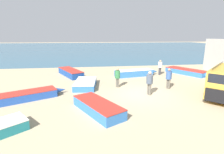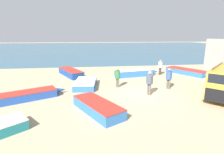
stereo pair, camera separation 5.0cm
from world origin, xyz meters
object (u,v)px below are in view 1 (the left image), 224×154
at_px(fishing_rowboat_0, 86,83).
at_px(fisherman_3, 117,76).
at_px(fishing_rowboat_5, 70,72).
at_px(fisherman_0, 150,81).
at_px(fishing_rowboat_4, 187,72).
at_px(fisherman_1, 169,77).
at_px(fishing_rowboat_3, 96,106).
at_px(fishing_rowboat_2, 136,73).
at_px(fisherman_2, 160,66).
at_px(fishing_rowboat_6, 30,95).

bearing_deg(fishing_rowboat_0, fisherman_3, -96.44).
height_order(fishing_rowboat_5, fisherman_0, fisherman_0).
bearing_deg(fisherman_0, fishing_rowboat_4, -158.94).
relative_size(fishing_rowboat_4, fisherman_1, 3.05).
bearing_deg(fishing_rowboat_3, fisherman_3, -52.51).
bearing_deg(fishing_rowboat_2, fisherman_3, -134.70).
bearing_deg(fisherman_3, fishing_rowboat_0, 121.72).
height_order(fishing_rowboat_3, fisherman_2, fisherman_2).
xyz_separation_m(fisherman_1, fisherman_3, (-4.03, 1.00, -0.04)).
bearing_deg(fishing_rowboat_6, fisherman_2, 0.96).
relative_size(fishing_rowboat_4, fisherman_0, 2.93).
bearing_deg(fishing_rowboat_2, fishing_rowboat_6, -157.79).
distance_m(fishing_rowboat_0, fisherman_3, 2.82).
distance_m(fishing_rowboat_3, fishing_rowboat_4, 13.68).
relative_size(fishing_rowboat_0, fishing_rowboat_6, 0.89).
bearing_deg(fishing_rowboat_3, fishing_rowboat_4, -80.00).
height_order(fisherman_0, fisherman_3, fisherman_0).
bearing_deg(fisherman_2, fishing_rowboat_5, 59.07).
relative_size(fishing_rowboat_0, fisherman_2, 2.42).
xyz_separation_m(fishing_rowboat_4, fisherman_3, (-8.66, -4.04, 0.71)).
bearing_deg(fishing_rowboat_6, fisherman_3, -9.03).
xyz_separation_m(fishing_rowboat_4, fisherman_2, (-3.25, 0.02, 0.72)).
height_order(fishing_rowboat_5, fishing_rowboat_6, fishing_rowboat_5).
height_order(fishing_rowboat_5, fisherman_2, fisherman_2).
distance_m(fishing_rowboat_0, fishing_rowboat_4, 11.84).
xyz_separation_m(fishing_rowboat_0, fishing_rowboat_4, (11.32, 3.45, 0.01)).
distance_m(fisherman_2, fisherman_3, 6.76).
relative_size(fishing_rowboat_2, fishing_rowboat_3, 1.16).
bearing_deg(fishing_rowboat_6, fishing_rowboat_5, 48.36).
bearing_deg(fishing_rowboat_2, fishing_rowboat_5, 159.16).
bearing_deg(fishing_rowboat_0, fishing_rowboat_2, -51.94).
relative_size(fishing_rowboat_3, fisherman_1, 2.53).
bearing_deg(fishing_rowboat_3, fishing_rowboat_0, -21.44).
xyz_separation_m(fishing_rowboat_6, fisherman_1, (10.47, 0.97, 0.75)).
distance_m(fishing_rowboat_6, fisherman_2, 13.31).
bearing_deg(fishing_rowboat_2, fishing_rowboat_4, -9.31).
distance_m(fishing_rowboat_5, fisherman_0, 9.82).
relative_size(fishing_rowboat_5, fisherman_1, 3.01).
xyz_separation_m(fishing_rowboat_2, fisherman_0, (-0.65, -6.12, 0.72)).
relative_size(fishing_rowboat_0, fishing_rowboat_2, 0.80).
bearing_deg(fisherman_1, fisherman_0, 177.38).
xyz_separation_m(fishing_rowboat_2, fishing_rowboat_5, (-7.07, 1.27, -0.00)).
height_order(fishing_rowboat_2, fisherman_1, fisherman_1).
bearing_deg(fishing_rowboat_3, fishing_rowboat_6, 30.96).
bearing_deg(fishing_rowboat_5, fisherman_0, -165.22).
bearing_deg(fisherman_1, fisherman_3, 132.49).
bearing_deg(fishing_rowboat_6, fisherman_1, -20.75).
distance_m(fisherman_0, fisherman_2, 7.16).
height_order(fishing_rowboat_3, fishing_rowboat_6, fishing_rowboat_3).
xyz_separation_m(fishing_rowboat_2, fishing_rowboat_4, (6.03, 0.14, -0.07)).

